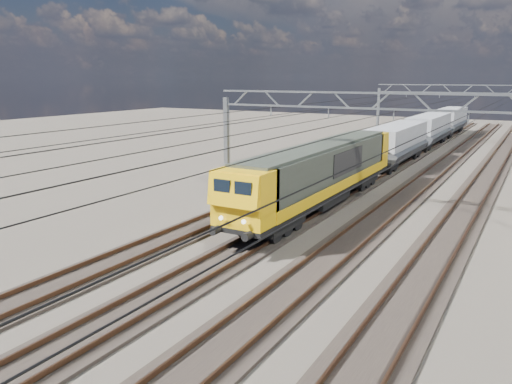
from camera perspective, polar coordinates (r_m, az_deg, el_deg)
The scene contains 12 objects.
ground at distance 27.86m, azimuth 8.63°, elevation -3.73°, with size 160.00×160.00×0.00m, color #2B2720.
track_outer_west at distance 30.43m, azimuth -1.93°, elevation -2.01°, with size 2.60×140.00×0.30m.
track_loco at distance 28.59m, azimuth 4.91°, elevation -3.04°, with size 2.60×140.00×0.30m.
track_inner_east at distance 27.22m, azimuth 12.56°, elevation -4.14°, with size 2.60×140.00×0.30m.
track_outer_east at distance 26.38m, azimuth 20.89°, elevation -5.25°, with size 2.60×140.00×0.30m.
catenary_gantry_mid at distance 30.74m, azimuth 11.63°, elevation 5.17°, with size 19.90×0.90×7.11m.
catenary_gantry_far at distance 65.76m, azimuth 21.83°, elevation 8.54°, with size 19.90×0.90×7.11m.
overhead_wires at distance 34.37m, azimuth 13.94°, elevation 8.95°, with size 12.03×140.00×0.53m.
locomotive at distance 30.94m, azimuth 7.52°, elevation 2.41°, with size 2.76×21.10×3.62m.
hopper_wagon_lead at distance 47.61m, azimuth 15.79°, elevation 5.60°, with size 3.38×13.00×3.25m.
hopper_wagon_mid at distance 61.40m, azimuth 19.15°, elevation 6.93°, with size 3.38×13.00×3.25m.
hopper_wagon_third at distance 75.34m, azimuth 21.29°, elevation 7.75°, with size 3.38×13.00×3.25m.
Camera 1 is at (9.58, -24.93, 7.93)m, focal length 35.00 mm.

